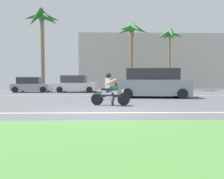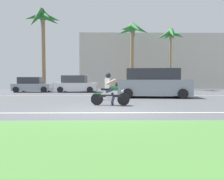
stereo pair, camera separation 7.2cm
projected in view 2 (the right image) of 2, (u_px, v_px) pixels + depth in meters
The scene contains 12 objects.
ground at pixel (105, 103), 10.98m from camera, with size 56.00×30.00×0.04m, color #4C4F54.
grass_median at pixel (99, 142), 3.89m from camera, with size 56.00×3.80×0.06m, color #477A38.
lane_line_near at pixel (104, 113), 7.47m from camera, with size 50.40×0.12×0.01m, color silver.
lane_line_far at pixel (106, 96), 15.60m from camera, with size 50.40×0.12×0.01m, color yellow.
motorcyclist at pixel (110, 92), 9.68m from camera, with size 1.84×0.60×1.54m.
suv_nearby at pixel (153, 83), 14.13m from camera, with size 5.11×2.67×1.96m.
parked_car_0 at pixel (33, 85), 20.19m from camera, with size 3.62×2.01×1.46m.
parked_car_1 at pixel (76, 84), 20.01m from camera, with size 3.98×2.14×1.62m.
palm_tree_0 at pixel (132, 34), 23.91m from camera, with size 3.86×4.01×7.88m.
palm_tree_1 at pixel (171, 37), 23.67m from camera, with size 3.26×3.32×7.10m.
palm_tree_2 at pixel (43, 23), 22.90m from camera, with size 3.98×3.81×9.09m.
building_far at pixel (154, 62), 28.89m from camera, with size 20.40×4.00×7.33m, color #BCB7AD.
Camera 2 is at (0.19, -7.94, 1.20)m, focal length 33.01 mm.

